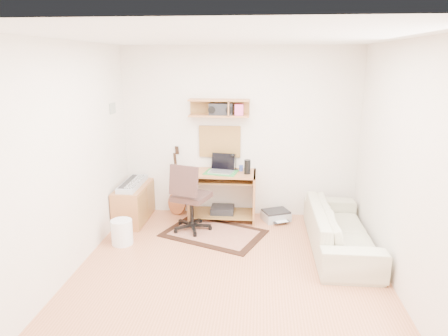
# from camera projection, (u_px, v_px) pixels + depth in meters

# --- Properties ---
(floor) EXTENTS (3.60, 4.00, 0.01)m
(floor) POSITION_uv_depth(u_px,v_px,m) (229.00, 277.00, 4.58)
(floor) COLOR #C77C52
(floor) RESTS_ON ground
(ceiling) EXTENTS (3.60, 4.00, 0.01)m
(ceiling) POSITION_uv_depth(u_px,v_px,m) (230.00, 37.00, 3.90)
(ceiling) COLOR white
(ceiling) RESTS_ON ground
(back_wall) EXTENTS (3.60, 0.01, 2.60)m
(back_wall) POSITION_uv_depth(u_px,v_px,m) (239.00, 133.00, 6.17)
(back_wall) COLOR silver
(back_wall) RESTS_ON ground
(left_wall) EXTENTS (0.01, 4.00, 2.60)m
(left_wall) POSITION_uv_depth(u_px,v_px,m) (65.00, 163.00, 4.40)
(left_wall) COLOR silver
(left_wall) RESTS_ON ground
(right_wall) EXTENTS (0.01, 4.00, 2.60)m
(right_wall) POSITION_uv_depth(u_px,v_px,m) (406.00, 171.00, 4.08)
(right_wall) COLOR silver
(right_wall) RESTS_ON ground
(wall_shelf) EXTENTS (0.90, 0.25, 0.26)m
(wall_shelf) POSITION_uv_depth(u_px,v_px,m) (219.00, 108.00, 5.97)
(wall_shelf) COLOR #B06F3E
(wall_shelf) RESTS_ON back_wall
(cork_board) EXTENTS (0.64, 0.03, 0.49)m
(cork_board) POSITION_uv_depth(u_px,v_px,m) (220.00, 142.00, 6.21)
(cork_board) COLOR #A27F51
(cork_board) RESTS_ON back_wall
(wall_photo) EXTENTS (0.02, 0.20, 0.15)m
(wall_photo) POSITION_uv_depth(u_px,v_px,m) (113.00, 108.00, 5.73)
(wall_photo) COLOR #4C8CBF
(wall_photo) RESTS_ON left_wall
(desk) EXTENTS (1.00, 0.55, 0.75)m
(desk) POSITION_uv_depth(u_px,v_px,m) (223.00, 196.00, 6.16)
(desk) COLOR #B06F3E
(desk) RESTS_ON floor
(laptop) EXTENTS (0.42, 0.42, 0.27)m
(laptop) POSITION_uv_depth(u_px,v_px,m) (221.00, 164.00, 6.01)
(laptop) COLOR silver
(laptop) RESTS_ON desk
(speaker) EXTENTS (0.10, 0.10, 0.21)m
(speaker) POSITION_uv_depth(u_px,v_px,m) (247.00, 167.00, 5.96)
(speaker) COLOR black
(speaker) RESTS_ON desk
(desk_lamp) EXTENTS (0.09, 0.09, 0.27)m
(desk_lamp) POSITION_uv_depth(u_px,v_px,m) (236.00, 162.00, 6.15)
(desk_lamp) COLOR black
(desk_lamp) RESTS_ON desk
(pencil_cup) EXTENTS (0.06, 0.06, 0.09)m
(pencil_cup) POSITION_uv_depth(u_px,v_px,m) (241.00, 168.00, 6.13)
(pencil_cup) COLOR #344A9E
(pencil_cup) RESTS_ON desk
(boombox) EXTENTS (0.35, 0.16, 0.18)m
(boombox) POSITION_uv_depth(u_px,v_px,m) (221.00, 109.00, 5.97)
(boombox) COLOR black
(boombox) RESTS_ON wall_shelf
(rug) EXTENTS (1.58, 1.33, 0.02)m
(rug) POSITION_uv_depth(u_px,v_px,m) (214.00, 233.00, 5.72)
(rug) COLOR tan
(rug) RESTS_ON floor
(task_chair) EXTENTS (0.66, 0.66, 1.03)m
(task_chair) POSITION_uv_depth(u_px,v_px,m) (192.00, 197.00, 5.71)
(task_chair) COLOR #372521
(task_chair) RESTS_ON floor
(cabinet) EXTENTS (0.40, 0.90, 0.55)m
(cabinet) POSITION_uv_depth(u_px,v_px,m) (134.00, 203.00, 6.14)
(cabinet) COLOR #B06F3E
(cabinet) RESTS_ON floor
(music_keyboard) EXTENTS (0.25, 0.80, 0.07)m
(music_keyboard) POSITION_uv_depth(u_px,v_px,m) (133.00, 184.00, 6.06)
(music_keyboard) COLOR #B2B5BA
(music_keyboard) RESTS_ON cabinet
(guitar) EXTENTS (0.32, 0.24, 1.09)m
(guitar) POSITION_uv_depth(u_px,v_px,m) (176.00, 181.00, 6.31)
(guitar) COLOR #9D5430
(guitar) RESTS_ON floor
(waste_basket) EXTENTS (0.31, 0.31, 0.34)m
(waste_basket) POSITION_uv_depth(u_px,v_px,m) (122.00, 232.00, 5.36)
(waste_basket) COLOR white
(waste_basket) RESTS_ON floor
(printer) EXTENTS (0.48, 0.44, 0.15)m
(printer) POSITION_uv_depth(u_px,v_px,m) (276.00, 215.00, 6.19)
(printer) COLOR #A5A8AA
(printer) RESTS_ON floor
(sofa) EXTENTS (0.55, 1.88, 0.74)m
(sofa) POSITION_uv_depth(u_px,v_px,m) (341.00, 222.00, 5.18)
(sofa) COLOR #BBB494
(sofa) RESTS_ON floor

